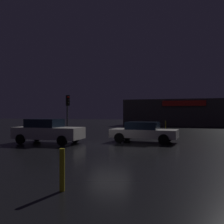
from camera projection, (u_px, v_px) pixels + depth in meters
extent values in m
plane|color=black|center=(109.00, 145.00, 15.27)|extent=(120.00, 120.00, 0.00)
cube|color=#4C4742|center=(184.00, 112.00, 40.58)|extent=(18.99, 6.50, 4.18)
cube|color=red|center=(184.00, 103.00, 37.33)|extent=(6.35, 0.24, 0.81)
cylinder|color=#595B60|center=(67.00, 114.00, 23.97)|extent=(0.16, 0.16, 3.72)
cube|color=black|center=(68.00, 100.00, 23.84)|extent=(0.41, 0.41, 1.01)
sphere|color=red|center=(68.00, 97.00, 23.70)|extent=(0.20, 0.20, 0.20)
sphere|color=black|center=(68.00, 100.00, 23.69)|extent=(0.20, 0.20, 0.20)
sphere|color=black|center=(68.00, 104.00, 23.69)|extent=(0.20, 0.20, 0.20)
cube|color=silver|center=(144.00, 133.00, 16.85)|extent=(4.56, 2.09, 0.56)
cube|color=black|center=(143.00, 126.00, 16.89)|extent=(2.21, 1.75, 0.50)
cylinder|color=black|center=(168.00, 137.00, 17.16)|extent=(0.68, 0.26, 0.67)
cylinder|color=black|center=(164.00, 140.00, 15.48)|extent=(0.68, 0.26, 0.67)
cylinder|color=black|center=(127.00, 136.00, 18.21)|extent=(0.68, 0.26, 0.67)
cylinder|color=black|center=(119.00, 138.00, 16.54)|extent=(0.68, 0.26, 0.67)
cube|color=silver|center=(48.00, 133.00, 16.40)|extent=(4.58, 1.84, 0.75)
cube|color=black|center=(45.00, 123.00, 16.49)|extent=(2.14, 1.64, 0.55)
cylinder|color=black|center=(75.00, 138.00, 16.80)|extent=(0.62, 0.22, 0.62)
cylinder|color=black|center=(62.00, 141.00, 15.08)|extent=(0.62, 0.22, 0.62)
cylinder|color=black|center=(37.00, 137.00, 17.71)|extent=(0.62, 0.22, 0.62)
cylinder|color=black|center=(20.00, 139.00, 15.99)|extent=(0.62, 0.22, 0.62)
cylinder|color=gold|center=(166.00, 128.00, 22.66)|extent=(0.09, 0.09, 1.25)
cylinder|color=gold|center=(62.00, 170.00, 6.31)|extent=(0.13, 0.13, 1.09)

